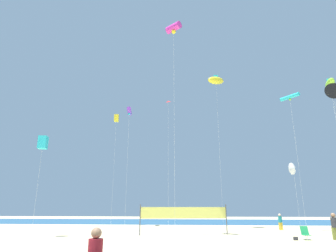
{
  "coord_description": "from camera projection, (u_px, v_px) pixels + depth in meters",
  "views": [
    {
      "loc": [
        0.22,
        -16.48,
        2.08
      ],
      "look_at": [
        -2.0,
        7.11,
        8.95
      ],
      "focal_mm": 30.39,
      "sensor_mm": 36.0,
      "label": 1
    }
  ],
  "objects": [
    {
      "name": "kite_red_diamond",
      "position": [
        168.0,
        104.0,
        36.61
      ],
      "size": [
        0.7,
        0.7,
        15.54
      ],
      "color": "silver",
      "rests_on": "ground"
    },
    {
      "name": "kite_violet_tube",
      "position": [
        129.0,
        111.0,
        37.27
      ],
      "size": [
        0.88,
        2.22,
        14.6
      ],
      "color": "silver",
      "rests_on": "ground"
    },
    {
      "name": "kite_white_delta",
      "position": [
        293.0,
        169.0,
        31.28
      ],
      "size": [
        1.24,
        1.1,
        6.96
      ],
      "color": "silver",
      "rests_on": "ground"
    },
    {
      "name": "folding_beach_chair",
      "position": [
        305.0,
        233.0,
        19.59
      ],
      "size": [
        0.52,
        0.65,
        0.89
      ],
      "rotation": [
        0.0,
        0.0,
        -0.39
      ],
      "color": "#1E8C4C",
      "rests_on": "ground"
    },
    {
      "name": "kite_cyan_box",
      "position": [
        43.0,
        143.0,
        22.99
      ],
      "size": [
        0.75,
        0.75,
        7.72
      ],
      "color": "silver",
      "rests_on": "ground"
    },
    {
      "name": "kite_yellow_box",
      "position": [
        116.0,
        118.0,
        38.59
      ],
      "size": [
        0.68,
        0.68,
        14.33
      ],
      "color": "silver",
      "rests_on": "ground"
    },
    {
      "name": "ocean_band",
      "position": [
        195.0,
        222.0,
        46.21
      ],
      "size": [
        120.0,
        20.0,
        0.01
      ],
      "primitive_type": "cube",
      "color": "#28608C",
      "rests_on": "ground"
    },
    {
      "name": "beach_handbag",
      "position": [
        296.0,
        239.0,
        19.2
      ],
      "size": [
        0.29,
        0.14,
        0.23
      ],
      "primitive_type": "cube",
      "color": "#2D2D33",
      "rests_on": "ground"
    },
    {
      "name": "kite_cyan_tube",
      "position": [
        290.0,
        97.0,
        28.63
      ],
      "size": [
        1.6,
        1.76,
        13.08
      ],
      "color": "silver",
      "rests_on": "ground"
    },
    {
      "name": "ground_plane",
      "position": [
        193.0,
        249.0,
        15.2
      ],
      "size": [
        120.0,
        120.0,
        0.0
      ],
      "primitive_type": "plane",
      "color": "beige"
    },
    {
      "name": "kite_magenta_tube",
      "position": [
        174.0,
        28.0,
        26.24
      ],
      "size": [
        1.56,
        1.38,
        18.48
      ],
      "color": "silver",
      "rests_on": "ground"
    },
    {
      "name": "volleyball_net",
      "position": [
        184.0,
        214.0,
        23.48
      ],
      "size": [
        7.13,
        1.65,
        2.4
      ],
      "color": "#4C4C51",
      "rests_on": "ground"
    },
    {
      "name": "kite_black_delta",
      "position": [
        333.0,
        92.0,
        19.59
      ],
      "size": [
        1.21,
        0.61,
        10.38
      ],
      "color": "silver",
      "rests_on": "ground"
    },
    {
      "name": "beachgoer_teal_shirt",
      "position": [
        280.0,
        221.0,
        28.47
      ],
      "size": [
        0.36,
        0.36,
        1.57
      ],
      "rotation": [
        0.0,
        0.0,
        4.12
      ],
      "color": "gold",
      "rests_on": "ground"
    },
    {
      "name": "kite_lime_inflatable",
      "position": [
        330.0,
        84.0,
        21.78
      ],
      "size": [
        1.01,
        1.87,
        11.7
      ],
      "color": "silver",
      "rests_on": "ground"
    },
    {
      "name": "kite_yellow_inflatable",
      "position": [
        216.0,
        81.0,
        33.99
      ],
      "size": [
        2.61,
        2.55,
        17.5
      ],
      "color": "silver",
      "rests_on": "ground"
    },
    {
      "name": "beachgoer_charcoal_shirt",
      "position": [
        335.0,
        225.0,
        19.68
      ],
      "size": [
        0.41,
        0.41,
        1.77
      ],
      "rotation": [
        0.0,
        0.0,
        1.36
      ],
      "color": "olive",
      "rests_on": "ground"
    }
  ]
}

